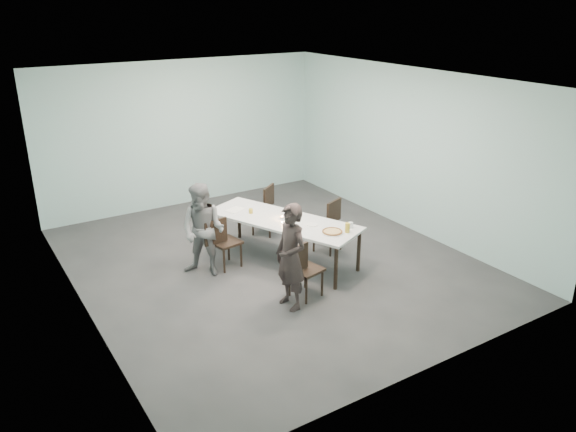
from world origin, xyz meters
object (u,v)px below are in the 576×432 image
chair_far_left (222,240)px  diner_near (291,257)px  chair_near_left (302,267)px  chair_far_right (267,207)px  tealight (282,218)px  pizza (332,232)px  side_plate (312,225)px  water_tumbler (350,225)px  diner_far (203,230)px  chair_near_right (330,222)px  table (283,222)px  amber_tumbler (251,211)px  beer_glass (347,228)px

chair_far_left → diner_near: bearing=-90.0°
chair_near_left → chair_far_right: same height
tealight → pizza: bearing=-69.0°
chair_far_right → diner_near: diner_near is taller
chair_far_left → side_plate: (1.24, -0.76, 0.25)m
diner_near → pizza: (1.03, 0.43, -0.00)m
water_tumbler → diner_far: bearing=150.3°
chair_near_right → diner_far: bearing=-29.4°
chair_near_left → pizza: 0.86m
chair_near_left → pizza: chair_near_left is taller
table → chair_far_right: 1.31m
chair_near_left → water_tumbler: (1.13, 0.33, 0.29)m
table → amber_tumbler: amber_tumbler is taller
chair_near_right → water_tumbler: chair_near_right is taller
diner_far → side_plate: size_ratio=8.32×
chair_near_right → chair_far_right: size_ratio=1.00×
tealight → side_plate: bearing=-60.1°
chair_near_right → diner_near: diner_near is taller
chair_far_left → diner_near: (0.28, -1.63, 0.27)m
chair_near_left → tealight: chair_near_left is taller
pizza → tealight: (-0.35, 0.91, 0.00)m
chair_near_right → table: bearing=-23.9°
tealight → amber_tumbler: amber_tumbler is taller
chair_far_right → pizza: 2.15m
chair_near_left → chair_far_left: size_ratio=1.00×
chair_near_left → chair_far_right: (0.83, 2.44, 0.00)m
chair_near_right → chair_near_left: bearing=18.8°
side_plate → beer_glass: (0.28, -0.54, 0.07)m
diner_near → amber_tumbler: (0.38, 1.84, 0.02)m
diner_far → side_plate: 1.72m
water_tumbler → chair_near_left: bearing=-163.7°
beer_glass → chair_far_left: bearing=139.4°
chair_far_left → diner_near: diner_near is taller
chair_far_right → amber_tumbler: size_ratio=10.88×
diner_near → water_tumbler: size_ratio=17.16×
chair_far_right → side_plate: (-0.14, -1.69, 0.25)m
table → chair_far_right: bearing=71.6°
amber_tumbler → tealight: bearing=-58.9°
table → beer_glass: bearing=-61.2°
chair_near_left → chair_far_left: 1.61m
diner_far → pizza: size_ratio=4.41×
chair_far_left → chair_near_left: bearing=-79.8°
pizza → amber_tumbler: bearing=114.7°
water_tumbler → beer_glass: bearing=-142.2°
chair_far_right → diner_far: 1.98m
pizza → tealight: tealight is taller
diner_far → tealight: (1.29, -0.24, 0.02)m
pizza → water_tumbler: bearing=2.5°
beer_glass → table: bearing=118.8°
chair_far_left → beer_glass: beer_glass is taller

